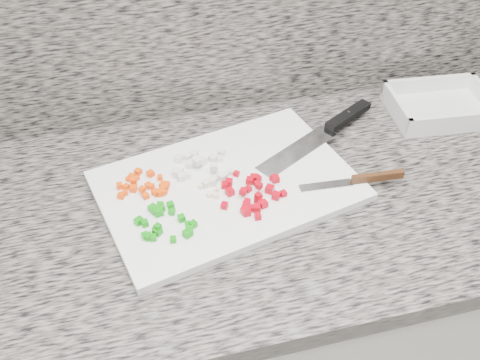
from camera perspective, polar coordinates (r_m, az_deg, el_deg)
The scene contains 11 objects.
cabinet at distance 1.41m, azimuth 2.07°, elevation -15.28°, with size 3.92×0.62×0.86m, color silver.
countertop at distance 1.05m, azimuth 2.66°, elevation -2.05°, with size 3.96×0.64×0.04m, color slate.
cutting_board at distance 1.04m, azimuth -1.34°, elevation -0.60°, with size 0.48×0.32×0.02m, color white.
carrot_pile at distance 1.04m, azimuth -10.06°, elevation -0.59°, with size 0.10×0.09×0.02m.
onion_pile at distance 1.06m, azimuth -4.25°, elevation 1.49°, with size 0.12×0.11×0.02m.
green_pepper_pile at distance 0.96m, azimuth -8.23°, elevation -4.40°, with size 0.11×0.10×0.02m.
red_pepper_pile at distance 1.00m, azimuth 1.39°, elevation -1.50°, with size 0.13×0.14×0.02m.
garlic_pile at distance 1.02m, azimuth -3.10°, elevation -0.93°, with size 0.06×0.06×0.01m.
chef_knife at distance 1.18m, azimuth 9.74°, elevation 5.58°, with size 0.31×0.20×0.02m.
paring_knife at distance 1.06m, azimuth 13.15°, elevation 0.12°, with size 0.21×0.03×0.02m.
tray at distance 1.32m, azimuth 20.59°, elevation 7.30°, with size 0.24×0.18×0.05m.
Camera 1 is at (-0.23, 0.72, 1.62)m, focal length 40.00 mm.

